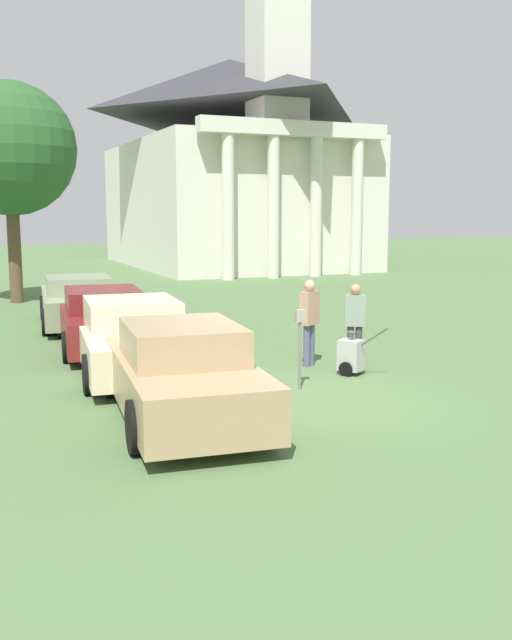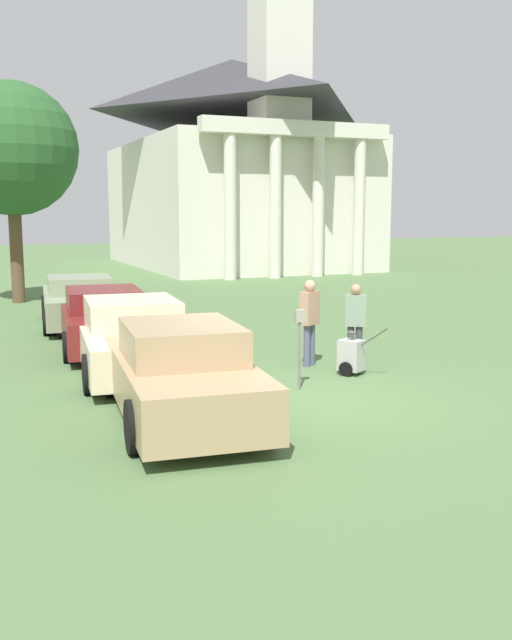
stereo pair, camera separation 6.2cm
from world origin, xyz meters
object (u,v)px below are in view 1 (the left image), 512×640
(parked_car_sage, at_px, (79,302))
(equipment_cart, at_px, (351,355))
(parking_meter, at_px, (300,334))
(person_supervisor, at_px, (355,319))
(parked_car_cream, at_px, (131,339))
(parked_car_tan, at_px, (181,373))
(parked_car_maroon, at_px, (103,320))
(person_worker, at_px, (309,317))
(church, at_px, (232,158))

(parked_car_sage, xyz_separation_m, equipment_cart, (3.91, -8.19, -0.27))
(parking_meter, height_order, person_supervisor, person_supervisor)
(parked_car_cream, xyz_separation_m, parking_meter, (2.46, -2.45, 0.31))
(parked_car_tan, distance_m, equipment_cart, 4.21)
(parked_car_maroon, bearing_deg, equipment_cart, -44.54)
(person_worker, xyz_separation_m, church, (8.40, 26.15, 5.12))
(equipment_cart, bearing_deg, parked_car_maroon, 99.51)
(parked_car_tan, height_order, parking_meter, parked_car_tan)
(person_supervisor, bearing_deg, equipment_cart, 84.62)
(equipment_cart, bearing_deg, church, 43.20)
(parked_car_sage, distance_m, church, 23.08)
(parked_car_sage, height_order, person_supervisor, person_supervisor)
(person_worker, relative_size, church, 0.07)
(person_worker, bearing_deg, equipment_cart, 82.02)
(parked_car_cream, distance_m, parking_meter, 3.49)
(parked_car_tan, bearing_deg, parked_car_cream, 95.55)
(equipment_cart, xyz_separation_m, church, (8.00, 27.18, 5.76))
(parked_car_cream, relative_size, church, 0.20)
(person_supervisor, xyz_separation_m, church, (7.50, 26.45, 5.18))
(parking_meter, bearing_deg, equipment_cart, 24.68)
(parked_car_maroon, relative_size, parking_meter, 3.50)
(parked_car_tan, distance_m, parked_car_maroon, 6.20)
(church, bearing_deg, parked_car_tan, -112.55)
(parked_car_sage, bearing_deg, equipment_cart, -58.90)
(parked_car_cream, xyz_separation_m, person_supervisor, (4.42, -1.06, 0.27))
(parked_car_tan, bearing_deg, person_worker, 41.38)
(parked_car_sage, relative_size, equipment_cart, 4.86)
(parking_meter, bearing_deg, church, 71.25)
(parked_car_tan, xyz_separation_m, parked_car_cream, (-0.00, 3.30, -0.01))
(parked_car_tan, relative_size, person_supervisor, 2.98)
(parked_car_maroon, relative_size, church, 0.20)
(parked_car_sage, relative_size, person_worker, 2.72)
(parked_car_maroon, xyz_separation_m, church, (11.91, 22.50, 5.49))
(equipment_cart, bearing_deg, person_supervisor, 24.94)
(parked_car_sage, distance_m, equipment_cart, 9.08)
(parked_car_cream, relative_size, person_supervisor, 2.90)
(parked_car_maroon, height_order, church, church)
(parked_car_cream, distance_m, parked_car_sage, 6.40)
(person_worker, xyz_separation_m, equipment_cart, (0.40, -1.02, -0.63))
(parked_car_tan, distance_m, parking_meter, 2.62)
(parked_car_tan, relative_size, parked_car_sage, 1.04)
(parked_car_tan, bearing_deg, parking_meter, 24.54)
(parked_car_maroon, xyz_separation_m, person_worker, (3.52, -3.66, 0.36))
(parked_car_maroon, bearing_deg, parked_car_sage, 95.54)
(parked_car_cream, height_order, equipment_cart, parked_car_cream)
(parked_car_sage, xyz_separation_m, parking_meter, (2.46, -8.85, 0.34))
(parking_meter, relative_size, person_worker, 0.81)
(parking_meter, height_order, equipment_cart, parking_meter)
(parked_car_cream, relative_size, parking_meter, 3.39)
(parked_car_sage, height_order, parking_meter, parking_meter)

